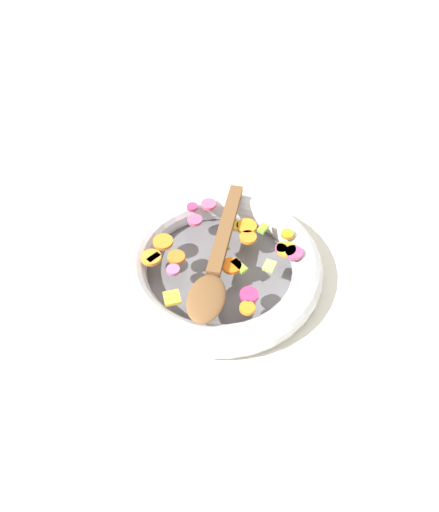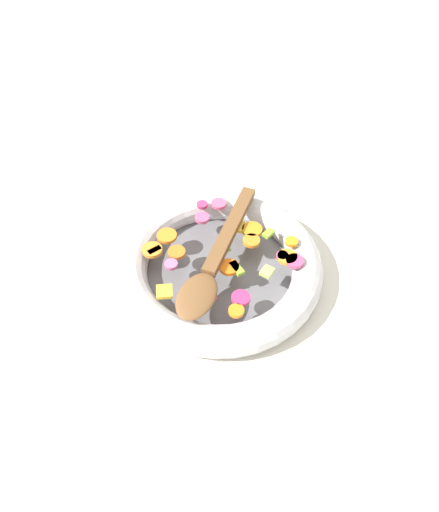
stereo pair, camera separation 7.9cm
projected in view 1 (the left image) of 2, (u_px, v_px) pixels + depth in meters
The scene contains 4 objects.
ground_plane at pixel (220, 276), 0.83m from camera, with size 4.00×4.00×0.00m, color silver.
skillet at pixel (220, 267), 0.82m from camera, with size 0.34×0.34×0.05m.
chopped_vegetables at pixel (223, 252), 0.80m from camera, with size 0.25×0.25×0.01m.
wooden_spoon at pixel (216, 263), 0.77m from camera, with size 0.25×0.22×0.01m.
Camera 1 is at (0.33, 0.41, 0.65)m, focal length 35.00 mm.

